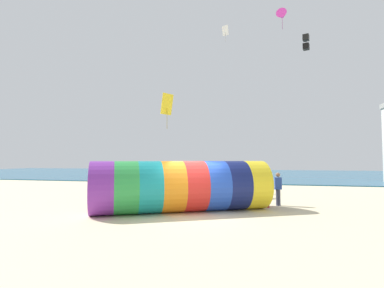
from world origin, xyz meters
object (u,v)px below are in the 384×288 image
(kite_black_box, at_px, (306,42))
(kite_white_diamond, at_px, (225,31))
(cooler_box, at_px, (264,203))
(giant_inflatable_tube, at_px, (183,186))
(kite_handler, at_px, (278,189))
(bystander_near_water, at_px, (117,175))
(kite_magenta_delta, at_px, (282,16))
(kite_yellow_diamond, at_px, (167,105))
(bystander_mid_beach, at_px, (256,181))

(kite_black_box, relative_size, kite_white_diamond, 0.55)
(cooler_box, bearing_deg, giant_inflatable_tube, -147.97)
(kite_handler, distance_m, kite_white_diamond, 17.35)
(bystander_near_water, relative_size, cooler_box, 3.42)
(kite_handler, xyz_separation_m, kite_magenta_delta, (1.00, 10.36, 14.43))
(kite_white_diamond, bearing_deg, kite_handler, -68.13)
(kite_yellow_diamond, bearing_deg, kite_handler, -27.78)
(giant_inflatable_tube, xyz_separation_m, kite_magenta_delta, (5.53, 13.36, 14.14))
(bystander_mid_beach, height_order, cooler_box, bystander_mid_beach)
(kite_handler, xyz_separation_m, bystander_mid_beach, (-1.32, 5.46, -0.03))
(kite_magenta_delta, distance_m, bystander_mid_beach, 15.45)
(kite_magenta_delta, relative_size, kite_yellow_diamond, 0.69)
(kite_white_diamond, distance_m, kite_magenta_delta, 5.18)
(kite_black_box, xyz_separation_m, kite_white_diamond, (-5.51, 11.15, 5.91))
(giant_inflatable_tube, xyz_separation_m, bystander_mid_beach, (3.21, 8.46, -0.32))
(kite_magenta_delta, bearing_deg, kite_handler, -95.54)
(kite_white_diamond, height_order, bystander_near_water, kite_white_diamond)
(bystander_mid_beach, relative_size, cooler_box, 3.32)
(kite_handler, distance_m, kite_magenta_delta, 17.80)
(bystander_mid_beach, bearing_deg, kite_magenta_delta, 64.66)
(giant_inflatable_tube, distance_m, kite_black_box, 9.61)
(giant_inflatable_tube, height_order, kite_magenta_delta, kite_magenta_delta)
(kite_magenta_delta, relative_size, bystander_near_water, 1.01)
(bystander_near_water, bearing_deg, kite_black_box, -34.08)
(giant_inflatable_tube, height_order, bystander_mid_beach, giant_inflatable_tube)
(kite_handler, bearing_deg, giant_inflatable_tube, -146.52)
(kite_white_diamond, bearing_deg, bystander_mid_beach, -59.54)
(kite_black_box, relative_size, kite_yellow_diamond, 0.32)
(bystander_near_water, xyz_separation_m, bystander_mid_beach, (13.51, -4.55, -0.03))
(bystander_mid_beach, bearing_deg, kite_black_box, -66.90)
(kite_white_diamond, xyz_separation_m, bystander_near_water, (-10.76, -0.14, -13.46))
(kite_handler, bearing_deg, bystander_mid_beach, 103.56)
(giant_inflatable_tube, height_order, kite_black_box, kite_black_box)
(kite_handler, height_order, kite_yellow_diamond, kite_yellow_diamond)
(kite_white_diamond, bearing_deg, cooler_box, -72.74)
(kite_handler, relative_size, bystander_near_water, 1.00)
(kite_handler, xyz_separation_m, kite_black_box, (1.44, -1.00, 7.55))
(bystander_near_water, relative_size, bystander_mid_beach, 1.03)
(giant_inflatable_tube, relative_size, bystander_near_water, 4.82)
(bystander_near_water, bearing_deg, cooler_box, -37.00)
(bystander_near_water, bearing_deg, kite_white_diamond, 0.77)
(kite_handler, bearing_deg, kite_white_diamond, 111.87)
(kite_magenta_delta, height_order, bystander_mid_beach, kite_magenta_delta)
(kite_yellow_diamond, xyz_separation_m, bystander_near_water, (-7.16, 5.96, -5.65))
(kite_white_diamond, bearing_deg, kite_magenta_delta, 2.38)
(bystander_near_water, bearing_deg, kite_magenta_delta, 1.29)
(kite_magenta_delta, distance_m, kite_yellow_diamond, 13.87)
(kite_yellow_diamond, distance_m, cooler_box, 10.52)
(giant_inflatable_tube, bearing_deg, bystander_mid_beach, 69.22)
(bystander_mid_beach, bearing_deg, bystander_near_water, 161.41)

